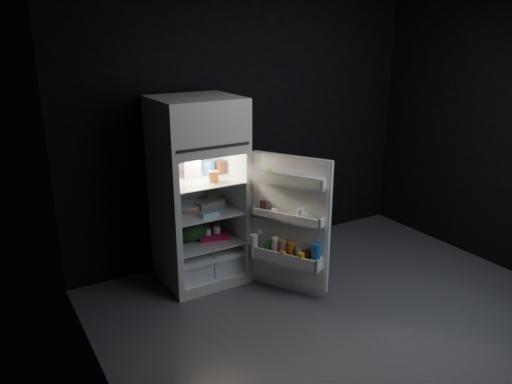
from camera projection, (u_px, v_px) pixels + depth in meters
floor at (348, 316)px, 4.28m from camera, size 4.00×3.40×0.00m
wall_back at (249, 129)px, 5.25m from camera, size 4.00×0.00×2.70m
wall_left at (97, 210)px, 2.89m from camera, size 0.00×3.40×2.70m
refrigerator at (197, 185)px, 4.69m from camera, size 0.76×0.71×1.78m
fridge_door at (289, 225)px, 4.47m from camera, size 0.53×0.72×1.22m
milk_jug at (192, 165)px, 4.65m from camera, size 0.20×0.20×0.24m
mayo_jar at (209, 168)px, 4.73m from camera, size 0.14×0.14×0.14m
jam_jar at (220, 167)px, 4.77m from camera, size 0.11×0.11×0.13m
amber_bottle at (168, 169)px, 4.54m from camera, size 0.09×0.09×0.22m
small_carton at (214, 176)px, 4.53m from camera, size 0.10×0.09×0.10m
egg_carton at (211, 204)px, 4.75m from camera, size 0.30×0.16×0.07m
pie at (188, 206)px, 4.74m from camera, size 0.39×0.39×0.04m
flat_package at (209, 214)px, 4.55m from camera, size 0.18×0.10×0.04m
wrapped_pkg at (215, 197)px, 4.99m from camera, size 0.16×0.15×0.05m
produce_bag at (191, 230)px, 4.75m from camera, size 0.39×0.36×0.20m
yogurt_tray at (213, 236)px, 4.81m from camera, size 0.31×0.22×0.05m
small_can_red at (215, 225)px, 5.01m from camera, size 0.09×0.09×0.09m
small_can_silver at (218, 226)px, 4.99m from camera, size 0.09×0.09×0.09m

